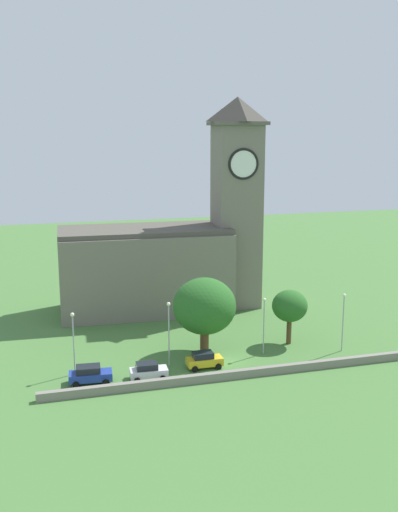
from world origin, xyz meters
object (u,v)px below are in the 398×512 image
at_px(church, 171,251).
at_px(streetlamp_west_mid, 169,324).
at_px(tree_riverside_east, 290,306).
at_px(car_white, 148,371).
at_px(streetlamp_central, 264,317).
at_px(car_yellow, 204,360).
at_px(streetlamp_east_mid, 343,313).
at_px(tree_churchyard, 204,306).
at_px(car_blue, 90,374).
at_px(streetlamp_west_end, 73,333).

relative_size(church, streetlamp_west_mid, 4.11).
bearing_deg(tree_riverside_east, car_white, -162.60).
bearing_deg(church, streetlamp_central, -73.44).
height_order(car_yellow, streetlamp_east_mid, streetlamp_east_mid).
distance_m(car_yellow, tree_churchyard, 6.67).
distance_m(car_white, tree_riverside_east, 20.52).
bearing_deg(streetlamp_west_mid, streetlamp_east_mid, -2.84).
bearing_deg(streetlamp_east_mid, car_yellow, -178.33).
height_order(car_white, streetlamp_west_mid, streetlamp_west_mid).
bearing_deg(car_white, tree_riverside_east, 17.40).
relative_size(car_white, streetlamp_west_mid, 0.54).
bearing_deg(car_blue, car_yellow, 2.79).
bearing_deg(car_blue, streetlamp_west_end, 116.23).
relative_size(streetlamp_central, streetlamp_east_mid, 0.97).
bearing_deg(streetlamp_east_mid, car_blue, -177.86).
height_order(streetlamp_west_end, tree_churchyard, tree_churchyard).
xyz_separation_m(church, streetlamp_west_mid, (-5.42, -22.01, -3.91)).
bearing_deg(car_white, streetlamp_west_end, 154.93).
xyz_separation_m(car_white, streetlamp_east_mid, (24.36, 1.85, 3.89)).
xyz_separation_m(car_yellow, streetlamp_east_mid, (17.67, 0.51, 3.87)).
bearing_deg(car_white, tree_churchyard, 34.94).
relative_size(car_yellow, streetlamp_west_end, 0.57).
relative_size(car_white, streetlamp_west_end, 0.58).
bearing_deg(streetlamp_central, church, 106.56).
bearing_deg(tree_riverside_east, car_blue, -168.19).
bearing_deg(streetlamp_central, streetlamp_west_mid, -176.98).
height_order(car_white, tree_churchyard, tree_churchyard).
distance_m(car_blue, streetlamp_central, 21.44).
bearing_deg(streetlamp_central, car_yellow, -164.79).
bearing_deg(car_white, streetlamp_central, 13.47).
bearing_deg(church, car_yellow, -94.17).
bearing_deg(church, streetlamp_west_end, -126.74).
height_order(streetlamp_west_mid, streetlamp_east_mid, streetlamp_west_mid).
bearing_deg(streetlamp_west_mid, tree_churchyard, 28.04).
relative_size(car_blue, streetlamp_west_end, 0.66).
relative_size(church, streetlamp_east_mid, 4.31).
bearing_deg(streetlamp_east_mid, streetlamp_west_end, 176.99).
xyz_separation_m(church, streetlamp_east_mid, (15.96, -23.06, -4.11)).
relative_size(streetlamp_west_mid, tree_churchyard, 0.81).
xyz_separation_m(church, tree_churchyard, (-0.44, -19.35, -2.98)).
distance_m(streetlamp_east_mid, tree_churchyard, 16.85).
relative_size(car_yellow, streetlamp_central, 0.58).
bearing_deg(streetlamp_west_end, streetlamp_central, 0.00).
bearing_deg(tree_churchyard, streetlamp_west_mid, -151.96).
distance_m(church, car_yellow, 24.95).
bearing_deg(church, streetlamp_west_mid, -103.84).
distance_m(streetlamp_central, tree_riverside_east, 5.10).
height_order(church, car_yellow, church).
relative_size(car_yellow, tree_riverside_east, 0.58).
xyz_separation_m(car_blue, tree_riverside_east, (25.38, 5.31, 3.93)).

